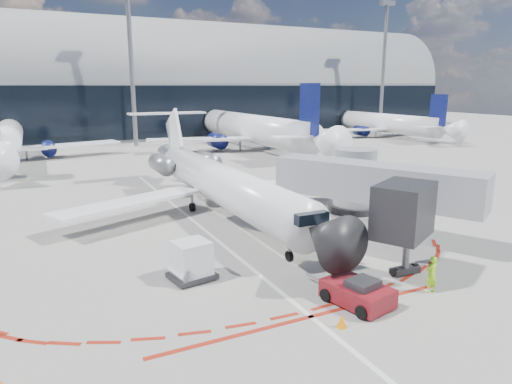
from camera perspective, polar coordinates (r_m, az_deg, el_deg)
name	(u,v)px	position (r m, az deg, el deg)	size (l,w,h in m)	color
ground	(213,237)	(29.40, -5.38, -5.62)	(260.00, 260.00, 0.00)	slate
apron_centerline	(203,228)	(31.19, -6.68, -4.54)	(0.25, 40.00, 0.01)	silver
apron_stop_bar	(311,317)	(19.90, 6.87, -15.21)	(14.00, 0.25, 0.01)	maroon
terminal_building	(87,91)	(91.61, -20.37, 11.76)	(150.00, 24.15, 24.00)	gray
jet_bridge	(368,186)	(30.89, 13.82, 0.76)	(10.03, 15.20, 4.90)	gray
light_mast_centre	(131,66)	(75.62, -15.31, 15.01)	(0.70, 0.70, 25.00)	slate
light_mast_east	(383,70)	(98.42, 15.62, 14.45)	(0.70, 0.70, 25.00)	slate
regional_jet	(217,181)	(34.17, -4.87, 1.35)	(24.04, 29.65, 7.43)	white
pushback_tug	(358,293)	(21.04, 12.58, -12.18)	(2.51, 4.80, 1.22)	#5D0D10
ramp_worker	(431,274)	(22.97, 21.06, -9.59)	(0.65, 0.43, 1.79)	#A4FF1A
uld_container	(192,261)	(23.04, -8.06, -8.51)	(2.37, 2.11, 1.97)	black
safety_cone_right	(342,321)	(19.20, 10.67, -15.55)	(0.41, 0.41, 0.56)	orange
bg_airliner_1	(4,119)	(66.82, -29.00, 7.99)	(32.93, 34.87, 10.65)	white
bg_airliner_2	(252,108)	(70.06, -0.54, 10.41)	(37.73, 39.95, 12.21)	white
bg_airliner_3	(383,109)	(91.19, 15.54, 9.92)	(31.34, 33.19, 10.14)	white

